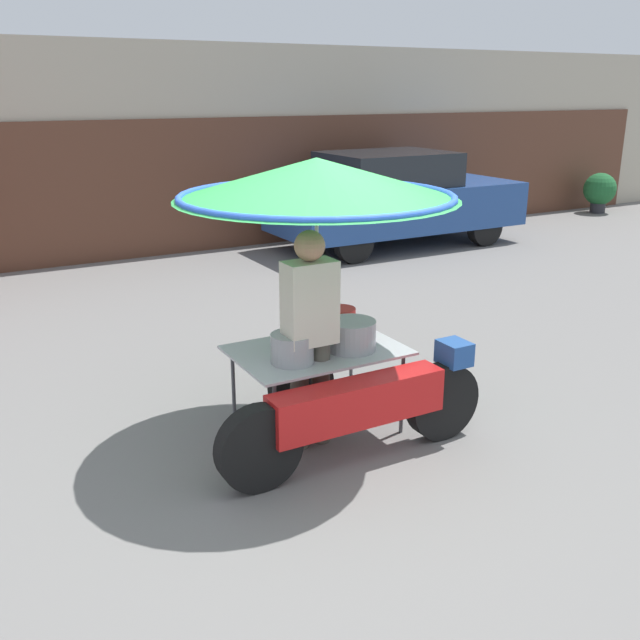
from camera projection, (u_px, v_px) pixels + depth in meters
The scene contains 6 objects.
ground_plane at pixel (335, 467), 5.13m from camera, with size 36.00×36.00×0.00m, color slate.
shopfront_building at pixel (76, 150), 11.53m from camera, with size 28.00×2.06×3.30m.
vendor_motorcycle_cart at pixel (322, 222), 5.14m from camera, with size 2.15×2.07×2.13m.
vendor_person at pixel (310, 329), 5.18m from camera, with size 0.38×0.22×1.66m.
parked_car at pixel (395, 198), 12.10m from camera, with size 4.29×1.78×1.59m.
potted_plant at pixel (600, 190), 15.46m from camera, with size 0.69×0.69×0.86m.
Camera 1 is at (-2.32, -3.92, 2.60)m, focal length 40.00 mm.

